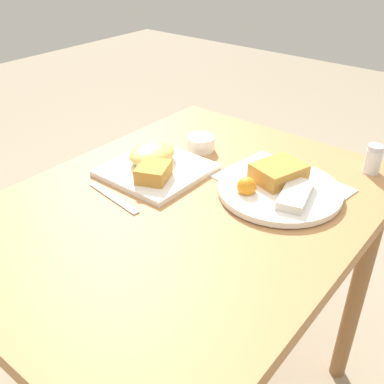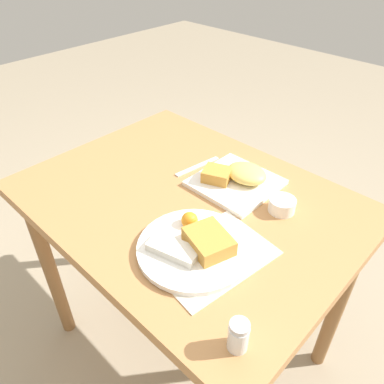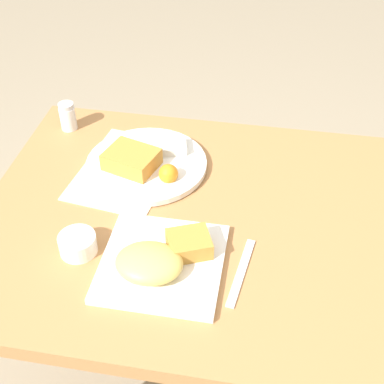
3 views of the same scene
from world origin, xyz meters
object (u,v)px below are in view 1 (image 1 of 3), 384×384
object	(u,v)px
plate_square_near	(154,164)
sauce_ramekin	(201,143)
plate_oval_far	(279,186)
salt_shaker	(373,161)
butter_knife	(113,198)

from	to	relation	value
plate_square_near	sauce_ramekin	size ratio (longest dim) A/B	3.12
plate_square_near	sauce_ramekin	world-z (taller)	plate_square_near
plate_oval_far	salt_shaker	size ratio (longest dim) A/B	3.87
salt_shaker	sauce_ramekin	bearing A→B (deg)	-67.86
sauce_ramekin	plate_oval_far	bearing A→B (deg)	76.39
plate_square_near	plate_oval_far	size ratio (longest dim) A/B	0.82
plate_square_near	plate_oval_far	bearing A→B (deg)	109.32
sauce_ramekin	butter_knife	bearing A→B (deg)	-0.06
plate_square_near	sauce_ramekin	distance (m)	0.17
sauce_ramekin	salt_shaker	bearing A→B (deg)	112.14
salt_shaker	butter_knife	distance (m)	0.63
sauce_ramekin	butter_knife	world-z (taller)	sauce_ramekin
plate_square_near	butter_knife	world-z (taller)	plate_square_near
salt_shaker	butter_knife	xyz separation A→B (m)	(0.49, -0.41, -0.03)
sauce_ramekin	salt_shaker	size ratio (longest dim) A/B	1.01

